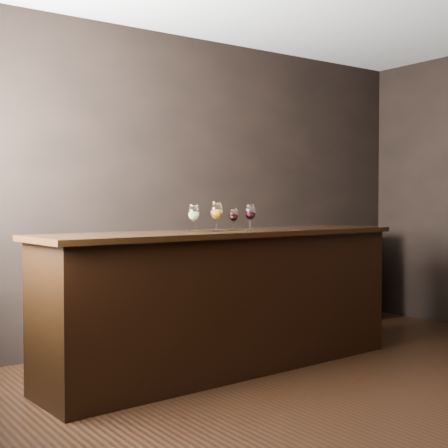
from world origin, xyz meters
TOP-DOWN VIEW (x-y plane):
  - ground at (0.00, 0.00)m, footprint 5.00×5.00m
  - room_shell at (-0.23, 0.11)m, footprint 5.02×4.52m
  - bar_counter at (-0.43, 1.17)m, footprint 2.96×0.81m
  - bar_top at (-0.43, 1.17)m, footprint 3.06×0.88m
  - back_bar_shelf at (0.70, 2.03)m, footprint 2.73×0.40m
  - glass_white at (-0.72, 1.20)m, footprint 0.08×0.08m
  - glass_amber at (-0.56, 1.15)m, footprint 0.09×0.09m
  - glass_red_a at (-0.40, 1.15)m, footprint 0.07×0.07m
  - glass_red_b at (-0.23, 1.16)m, footprint 0.08×0.08m

SIDE VIEW (x-z plane):
  - ground at x=0.00m, z-range 0.00..0.00m
  - back_bar_shelf at x=0.70m, z-range 0.00..0.98m
  - bar_counter at x=-0.43m, z-range 0.00..1.03m
  - bar_top at x=-0.43m, z-range 1.03..1.06m
  - glass_red_a at x=-0.40m, z-range 1.09..1.26m
  - glass_red_b at x=-0.23m, z-range 1.10..1.30m
  - glass_white at x=-0.72m, z-range 1.10..1.30m
  - glass_amber at x=-0.56m, z-range 1.10..1.32m
  - room_shell at x=-0.23m, z-range 0.40..3.21m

